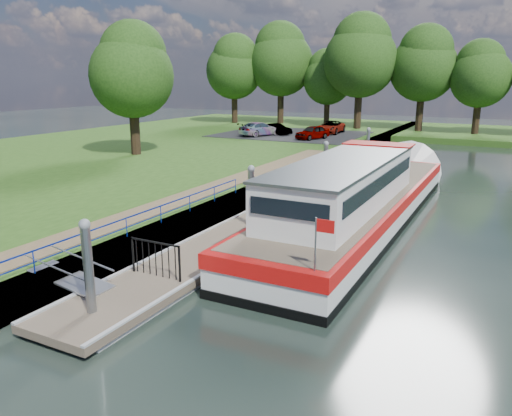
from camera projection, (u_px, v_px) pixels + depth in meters
The scene contains 17 objects.
ground at pixel (107, 317), 13.75m from camera, with size 160.00×160.00×0.00m, color black.
riverbank at pixel (66, 167), 34.56m from camera, with size 32.00×90.00×0.78m, color #264A15.
bank_edge at pixel (266, 190), 27.66m from camera, with size 1.10×90.00×0.78m, color #473D2D.
footpath at pixel (160, 206), 22.38m from camera, with size 1.60×40.00×0.05m, color brown.
carpark at pixel (291, 134), 51.07m from camera, with size 14.00×12.00×0.06m, color black.
blue_fence at pixel (106, 230), 17.22m from camera, with size 0.04×18.04×0.72m.
pontoon at pixel (294, 206), 24.86m from camera, with size 2.50×30.00×0.56m.
mooring_piles at pixel (294, 185), 24.58m from camera, with size 0.30×27.30×3.55m.
gangway at pixel (71, 278), 14.84m from camera, with size 2.58×1.00×0.92m.
gate_panel at pixel (155, 254), 15.35m from camera, with size 1.85×0.05×1.15m.
barge at pixel (363, 198), 22.69m from camera, with size 4.36×21.15×4.78m.
horizon_trees at pixel (411, 63), 54.25m from camera, with size 54.38×10.03×12.87m.
bank_tree_a at pixel (132, 69), 36.35m from camera, with size 6.12×6.12×9.72m.
car_a at pixel (313, 132), 46.56m from camera, with size 1.49×3.70×1.26m, color #999999.
car_b at pixel (277, 129), 50.34m from camera, with size 1.16×3.31×1.09m, color #999999.
car_c at pixel (260, 129), 49.34m from camera, with size 1.87×4.60×1.34m, color #999999.
car_d at pixel (330, 127), 51.32m from camera, with size 2.12×4.60×1.28m, color #999999.
Camera 1 is at (9.43, -9.23, 6.40)m, focal length 35.00 mm.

